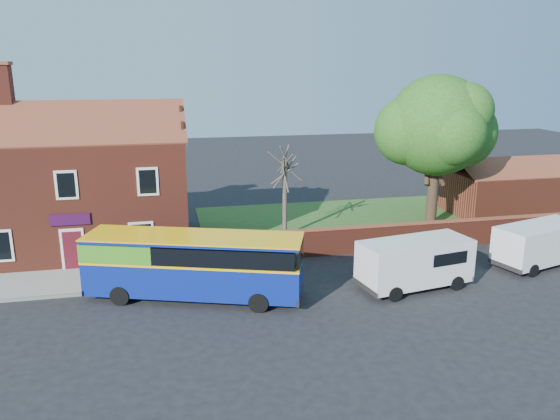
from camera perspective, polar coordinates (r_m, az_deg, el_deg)
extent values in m
plane|color=black|center=(23.64, -5.89, -11.45)|extent=(120.00, 120.00, 0.00)
cube|color=gray|center=(29.20, -21.09, -7.00)|extent=(18.00, 3.50, 0.12)
cube|color=slate|center=(27.60, -21.62, -8.32)|extent=(18.00, 0.15, 0.14)
cube|color=#426B28|center=(38.72, 11.33, -1.00)|extent=(26.00, 12.00, 0.04)
cube|color=maroon|center=(33.73, -20.19, 1.66)|extent=(12.00, 8.00, 6.50)
cube|color=brown|center=(31.11, -21.37, 8.45)|extent=(12.30, 4.08, 2.16)
cube|color=brown|center=(35.05, -20.39, 9.17)|extent=(12.30, 4.08, 2.16)
cube|color=maroon|center=(33.64, -27.00, 11.54)|extent=(0.90, 0.90, 2.20)
cube|color=black|center=(29.56, -21.43, 2.44)|extent=(1.10, 0.06, 1.50)
cube|color=#4C0F19|center=(30.43, -20.81, -4.01)|extent=(0.95, 0.04, 2.10)
cube|color=silver|center=(30.44, -20.81, -3.91)|extent=(1.20, 0.06, 2.30)
cube|color=#330B32|center=(29.94, -21.11, -0.93)|extent=(2.00, 0.06, 0.60)
cube|color=maroon|center=(33.34, 15.43, -2.56)|extent=(22.00, 0.30, 1.50)
cube|color=brown|center=(33.11, 15.53, -1.24)|extent=(22.00, 0.38, 0.10)
cube|color=maroon|center=(42.70, 22.60, 1.67)|extent=(8.00, 5.00, 3.00)
cube|color=brown|center=(41.31, 23.85, 4.03)|extent=(8.20, 2.56, 1.24)
cube|color=brown|center=(43.32, 21.95, 4.68)|extent=(8.20, 2.56, 1.24)
cube|color=navy|center=(25.55, -8.91, -6.71)|extent=(10.11, 5.51, 1.56)
cube|color=#FFB60D|center=(25.27, -8.98, -5.07)|extent=(10.13, 5.53, 0.10)
cube|color=black|center=(25.11, -9.02, -4.06)|extent=(9.74, 5.40, 0.78)
cube|color=#439520|center=(26.16, -15.90, -3.68)|extent=(3.97, 3.45, 0.83)
cube|color=navy|center=(24.95, -9.07, -2.92)|extent=(10.11, 5.51, 0.14)
cube|color=#FFB60D|center=(24.92, -9.08, -2.75)|extent=(10.16, 5.56, 0.06)
cylinder|color=black|center=(25.82, -16.36, -8.57)|extent=(0.93, 0.55, 0.89)
cylinder|color=black|center=(27.77, -14.53, -6.73)|extent=(0.93, 0.55, 0.89)
cylinder|color=black|center=(24.14, -2.25, -9.63)|extent=(0.93, 0.55, 0.89)
cylinder|color=black|center=(26.22, -1.47, -7.55)|extent=(0.93, 0.55, 0.89)
cube|color=silver|center=(27.05, 13.90, -5.22)|extent=(5.71, 3.06, 2.06)
cube|color=black|center=(28.39, 17.96, -3.86)|extent=(0.39, 1.83, 0.81)
cube|color=black|center=(28.94, 18.12, -6.13)|extent=(0.47, 2.15, 0.26)
cylinder|color=black|center=(25.70, 11.91, -8.59)|extent=(0.74, 0.34, 0.72)
cylinder|color=black|center=(27.28, 9.52, -7.04)|extent=(0.74, 0.34, 0.72)
cylinder|color=black|center=(27.67, 17.95, -7.27)|extent=(0.74, 0.34, 0.72)
cylinder|color=black|center=(29.15, 15.40, -5.93)|extent=(0.74, 0.34, 0.72)
cube|color=silver|center=(32.27, 25.49, -3.08)|extent=(5.54, 3.44, 1.97)
cylinder|color=black|center=(30.74, 24.90, -5.75)|extent=(0.72, 0.40, 0.68)
cylinder|color=black|center=(31.85, 22.12, -4.75)|extent=(0.72, 0.40, 0.68)
cylinder|color=black|center=(34.38, 25.67, -3.72)|extent=(0.72, 0.40, 0.68)
cylinder|color=black|center=(37.44, 15.62, 1.41)|extent=(0.72, 0.72, 4.12)
sphere|color=#468128|center=(36.68, 16.13, 8.49)|extent=(6.44, 6.44, 6.44)
sphere|color=#468128|center=(37.96, 18.35, 7.70)|extent=(4.65, 4.65, 4.65)
sphere|color=#468128|center=(36.43, 13.31, 8.07)|extent=(4.47, 4.47, 4.47)
cylinder|color=#4C4238|center=(33.81, 0.51, 1.31)|extent=(0.29, 0.29, 5.00)
cylinder|color=#4C4238|center=(33.43, 0.52, 4.28)|extent=(0.29, 2.44, 1.96)
cylinder|color=#4C4238|center=(33.46, 0.52, 3.98)|extent=(1.27, 1.80, 1.80)
cylinder|color=#4C4238|center=(33.40, 0.52, 4.58)|extent=(2.05, 0.94, 1.99)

